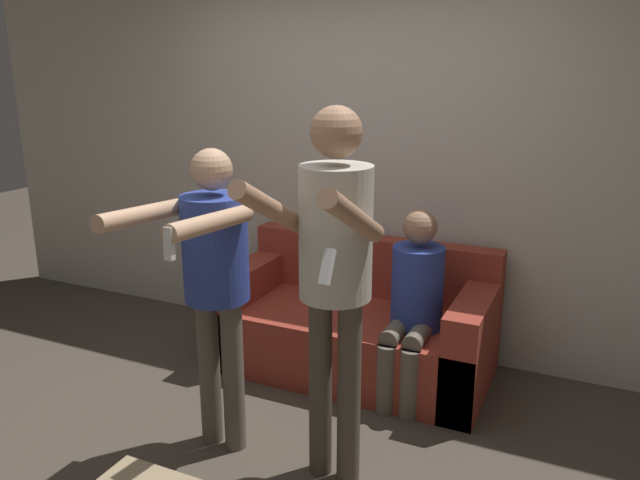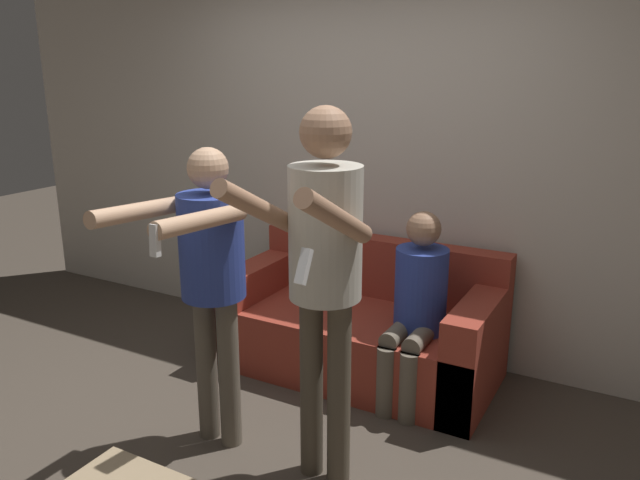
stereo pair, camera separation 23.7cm
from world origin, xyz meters
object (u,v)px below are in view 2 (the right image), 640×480
(person_standing_right, at_px, (323,258))
(person_standing_left, at_px, (210,266))
(couch, at_px, (362,329))
(person_seated, at_px, (417,301))

(person_standing_right, bearing_deg, person_standing_left, -179.45)
(person_standing_left, bearing_deg, person_standing_right, 0.55)
(couch, xyz_separation_m, person_standing_right, (0.32, -1.10, 0.83))
(person_standing_left, height_order, person_seated, person_standing_left)
(person_standing_right, height_order, person_seated, person_standing_right)
(person_standing_right, bearing_deg, couch, 106.05)
(person_standing_right, relative_size, person_seated, 1.56)
(couch, relative_size, person_standing_right, 0.97)
(couch, height_order, person_seated, person_seated)
(couch, bearing_deg, person_standing_left, -105.95)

